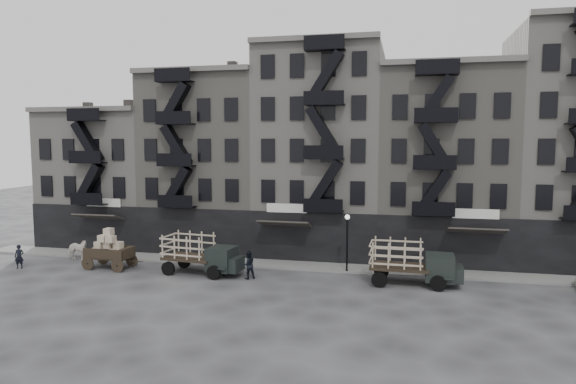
% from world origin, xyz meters
% --- Properties ---
extents(ground, '(140.00, 140.00, 0.00)m').
position_xyz_m(ground, '(0.00, 0.00, 0.00)').
color(ground, '#38383A').
rests_on(ground, ground).
extents(sidewalk, '(55.00, 2.50, 0.15)m').
position_xyz_m(sidewalk, '(0.00, 3.75, 0.07)').
color(sidewalk, slate).
rests_on(sidewalk, ground).
extents(building_west, '(10.00, 11.35, 13.20)m').
position_xyz_m(building_west, '(-20.00, 9.83, 6.00)').
color(building_west, '#9D9990').
rests_on(building_west, ground).
extents(building_midwest, '(10.00, 11.35, 16.20)m').
position_xyz_m(building_midwest, '(-10.00, 9.83, 7.50)').
color(building_midwest, gray).
rests_on(building_midwest, ground).
extents(building_center, '(10.00, 11.35, 18.20)m').
position_xyz_m(building_center, '(-0.00, 9.82, 8.50)').
color(building_center, '#9D9990').
rests_on(building_center, ground).
extents(building_mideast, '(10.00, 11.35, 16.20)m').
position_xyz_m(building_mideast, '(10.00, 9.83, 7.50)').
color(building_mideast, gray).
rests_on(building_mideast, ground).
extents(lamp_post, '(0.36, 0.36, 4.28)m').
position_xyz_m(lamp_post, '(3.00, 2.60, 2.78)').
color(lamp_post, black).
rests_on(lamp_post, ground).
extents(horse, '(2.09, 1.03, 1.73)m').
position_xyz_m(horse, '(-18.50, 1.75, 0.86)').
color(horse, silver).
rests_on(horse, ground).
extents(wagon, '(3.66, 2.12, 3.00)m').
position_xyz_m(wagon, '(-14.59, -0.01, 1.71)').
color(wagon, black).
rests_on(wagon, ground).
extents(stake_truck_west, '(5.95, 2.90, 2.89)m').
position_xyz_m(stake_truck_west, '(-7.21, 0.01, 1.65)').
color(stake_truck_west, black).
rests_on(stake_truck_west, ground).
extents(stake_truck_east, '(5.99, 2.59, 2.97)m').
position_xyz_m(stake_truck_east, '(7.56, 0.51, 1.70)').
color(stake_truck_east, black).
rests_on(stake_truck_east, ground).
extents(pedestrian_west, '(0.77, 0.64, 1.80)m').
position_xyz_m(pedestrian_west, '(-21.09, -1.53, 0.90)').
color(pedestrian_west, black).
rests_on(pedestrian_west, ground).
extents(pedestrian_mid, '(1.21, 1.16, 1.97)m').
position_xyz_m(pedestrian_mid, '(-3.48, -0.47, 0.99)').
color(pedestrian_mid, black).
rests_on(pedestrian_mid, ground).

